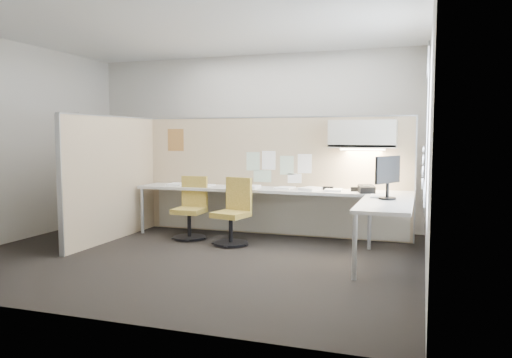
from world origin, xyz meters
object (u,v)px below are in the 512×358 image
(phone, at_px, (366,189))
(monitor, at_px, (388,175))
(chair_left, at_px, (191,210))
(chair_right, at_px, (233,214))
(desk, at_px, (289,199))

(phone, bearing_deg, monitor, -81.15)
(phone, bearing_deg, chair_left, 165.84)
(chair_left, height_order, monitor, monitor)
(chair_right, xyz_separation_m, monitor, (2.05, -0.21, 0.61))
(desk, distance_m, phone, 1.07)
(chair_right, bearing_deg, phone, 25.19)
(chair_right, bearing_deg, desk, 42.19)
(desk, bearing_deg, chair_right, -150.77)
(chair_left, xyz_separation_m, monitor, (2.78, -0.38, 0.61))
(chair_right, bearing_deg, monitor, 7.04)
(desk, height_order, chair_left, chair_left)
(monitor, bearing_deg, phone, 56.34)
(desk, xyz_separation_m, monitor, (1.37, -0.59, 0.43))
(desk, distance_m, chair_right, 0.80)
(chair_left, height_order, chair_right, chair_right)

